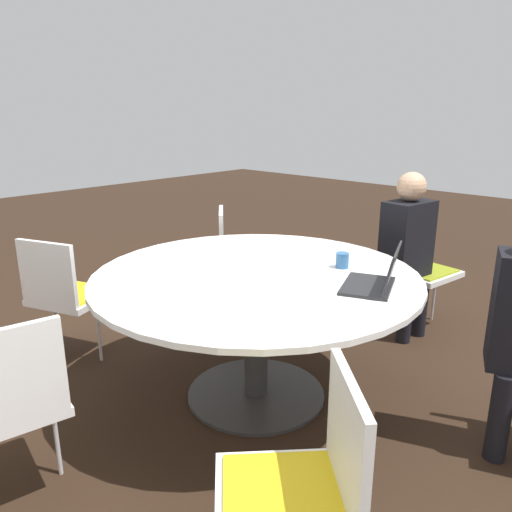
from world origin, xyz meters
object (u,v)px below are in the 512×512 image
Objects in this scene: coffee_cup at (342,260)px; person_1 at (408,243)px; laptop at (377,279)px; chair_5 at (304,481)px; chair_4 at (6,398)px; chair_2 at (238,252)px; chair_1 at (416,261)px; chair_3 at (65,289)px.

person_1 is at bearing -86.42° from coffee_cup.
chair_5 is at bearing -2.07° from laptop.
person_1 reaches higher than chair_4.
person_1 is (0.76, -2.16, 0.20)m from chair_5.
laptop is (-1.58, 0.59, 0.30)m from chair_2.
chair_2 is at bearing -58.80° from person_1.
chair_2 is at bearing -48.46° from chair_1.
chair_1 reaches higher than coffee_cup.
chair_5 is at bearing 27.38° from chair_1.
chair_2 is at bearing 2.95° from chair_5.
coffee_cup is at bearing -4.34° from chair_4.
coffee_cup is (0.71, -1.24, 0.29)m from chair_5.
chair_4 reaches higher than coffee_cup.
coffee_cup is (-1.26, 0.43, 0.29)m from chair_2.
chair_4 is 2.65m from person_1.
chair_1 is 0.71× the size of person_1.
chair_1 is 2.51m from chair_3.
laptop reaches higher than chair_2.
chair_2 is 2.58m from chair_5.
chair_3 is 2.07× the size of laptop.
person_1 is at bearing 31.88° from chair_3.
chair_2 is at bearing -132.57° from laptop.
laptop reaches higher than coffee_cup.
chair_4 is 2.07× the size of laptop.
laptop is at bearing 22.72° from chair_2.
coffee_cup is (-1.46, -0.94, 0.29)m from chair_3.
chair_3 is at bearing -54.79° from chair_2.
chair_2 is 1.00× the size of chair_3.
chair_4 is 1.73m from laptop.
laptop reaches higher than chair_3.
chair_1 and chair_2 have the same top height.
chair_3 is 1.00× the size of chair_4.
chair_4 is (0.35, 2.86, 0.00)m from chair_1.
chair_1 is 1.00× the size of chair_3.
chair_1 is 1.21m from coffee_cup.
chair_1 and chair_5 have the same top height.
chair_2 is at bearing 60.80° from chair_3.
chair_1 is 0.32m from person_1.
person_1 is (-1.40, -1.86, 0.20)m from chair_3.
chair_5 is (-1.16, -0.45, 0.00)m from chair_4.
chair_2 is 0.71× the size of person_1.
chair_4 is at bearing 64.33° from chair_5.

